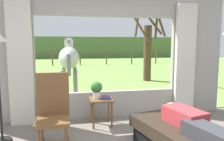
{
  "coord_description": "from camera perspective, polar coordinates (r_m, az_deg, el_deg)",
  "views": [
    {
      "loc": [
        -0.79,
        -2.15,
        1.54
      ],
      "look_at": [
        0.0,
        1.8,
        1.05
      ],
      "focal_mm": 34.42,
      "sensor_mm": 36.0,
      "label": 1
    }
  ],
  "objects": [
    {
      "name": "back_wall_with_window",
      "position": [
        4.49,
        -1.15,
        3.22
      ],
      "size": [
        5.2,
        0.12,
        2.55
      ],
      "color": "#9E998E",
      "rests_on": "ground_plane"
    },
    {
      "name": "curtain_panel_left",
      "position": [
        4.38,
        -23.14,
        1.92
      ],
      "size": [
        0.44,
        0.1,
        2.4
      ],
      "primitive_type": "cube",
      "color": "beige",
      "rests_on": "ground_plane"
    },
    {
      "name": "curtain_panel_right",
      "position": [
        4.95,
        18.82,
        2.62
      ],
      "size": [
        0.44,
        0.1,
        2.4
      ],
      "primitive_type": "cube",
      "color": "beige",
      "rests_on": "ground_plane"
    },
    {
      "name": "outdoor_pasture_lawn",
      "position": [
        15.41,
        -8.28,
        1.15
      ],
      "size": [
        36.0,
        21.68,
        0.02
      ],
      "primitive_type": "cube",
      "color": "#759E47",
      "rests_on": "ground_plane"
    },
    {
      "name": "distant_hill_ridge",
      "position": [
        25.17,
        -9.52,
        6.05
      ],
      "size": [
        36.0,
        2.0,
        2.4
      ],
      "primitive_type": "cube",
      "color": "#506D3B",
      "rests_on": "ground_plane"
    },
    {
      "name": "reclining_person",
      "position": [
        3.1,
        20.42,
        -12.66
      ],
      "size": [
        0.47,
        1.43,
        0.22
      ],
      "rotation": [
        0.0,
        0.0,
        0.24
      ],
      "color": "#B23338",
      "rests_on": "recliner_sofa"
    },
    {
      "name": "rocking_chair",
      "position": [
        3.36,
        -15.37,
        -10.52
      ],
      "size": [
        0.48,
        0.68,
        1.12
      ],
      "rotation": [
        0.0,
        0.0,
        0.0
      ],
      "color": "brown",
      "rests_on": "ground_plane"
    },
    {
      "name": "side_table",
      "position": [
        4.13,
        -2.87,
        -8.72
      ],
      "size": [
        0.44,
        0.44,
        0.52
      ],
      "color": "brown",
      "rests_on": "ground_plane"
    },
    {
      "name": "potted_plant",
      "position": [
        4.11,
        -4.12,
        -4.83
      ],
      "size": [
        0.22,
        0.22,
        0.32
      ],
      "color": "silver",
      "rests_on": "side_table"
    },
    {
      "name": "book_stack",
      "position": [
        4.06,
        -1.62,
        -7.18
      ],
      "size": [
        0.18,
        0.15,
        0.06
      ],
      "color": "#23478C",
      "rests_on": "side_table"
    },
    {
      "name": "horse",
      "position": [
        6.2,
        -11.36,
        3.24
      ],
      "size": [
        0.58,
        1.81,
        1.73
      ],
      "rotation": [
        0.0,
        0.0,
        -0.01
      ],
      "color": "#B2B2AD",
      "rests_on": "outdoor_pasture_lawn"
    },
    {
      "name": "pasture_tree",
      "position": [
        9.08,
        9.48,
        5.77
      ],
      "size": [
        1.49,
        1.41,
        3.0
      ],
      "color": "#4C3823",
      "rests_on": "outdoor_pasture_lawn"
    },
    {
      "name": "pasture_fence_line",
      "position": [
        16.19,
        -8.48,
        4.03
      ],
      "size": [
        16.1,
        0.1,
        1.1
      ],
      "color": "brown",
      "rests_on": "outdoor_pasture_lawn"
    }
  ]
}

